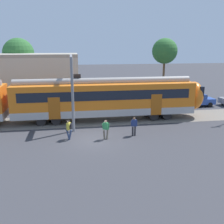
# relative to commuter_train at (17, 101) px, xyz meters

# --- Properties ---
(ground_plane) EXTENTS (160.00, 160.00, 0.00)m
(ground_plane) POSITION_rel_commuter_train_xyz_m (6.82, -5.63, -2.25)
(ground_plane) COLOR #38383D
(commuter_train) EXTENTS (38.05, 3.07, 4.73)m
(commuter_train) POSITION_rel_commuter_train_xyz_m (0.00, 0.00, 0.00)
(commuter_train) COLOR #B2ADA8
(commuter_train) RESTS_ON ground
(pedestrian_yellow) EXTENTS (0.58, 0.65, 1.67)m
(pedestrian_yellow) POSITION_rel_commuter_train_xyz_m (4.89, -5.25, -1.26)
(pedestrian_yellow) COLOR navy
(pedestrian_yellow) RESTS_ON ground
(pedestrian_green) EXTENTS (0.66, 0.57, 1.67)m
(pedestrian_green) POSITION_rel_commuter_train_xyz_m (7.85, -5.67, -1.26)
(pedestrian_green) COLOR #6B6051
(pedestrian_green) RESTS_ON ground
(pedestrian_navy) EXTENTS (0.63, 0.59, 1.67)m
(pedestrian_navy) POSITION_rel_commuter_train_xyz_m (10.32, -5.20, -1.26)
(pedestrian_navy) COLOR #28282D
(pedestrian_navy) RESTS_ON ground
(parked_car_blue) EXTENTS (4.06, 1.87, 1.54)m
(parked_car_blue) POSITION_rel_commuter_train_xyz_m (20.77, 4.16, -1.47)
(parked_car_blue) COLOR #284799
(parked_car_blue) RESTS_ON ground
(catenary_gantry) EXTENTS (0.24, 6.64, 6.53)m
(catenary_gantry) POSITION_rel_commuter_train_xyz_m (5.29, 0.00, 2.06)
(catenary_gantry) COLOR gray
(catenary_gantry) RESTS_ON ground
(street_tree_right) EXTENTS (3.72, 3.72, 8.42)m
(street_tree_right) POSITION_rel_commuter_train_xyz_m (19.03, 12.06, 4.27)
(street_tree_right) COLOR brown
(street_tree_right) RESTS_ON ground
(street_tree_left) EXTENTS (4.16, 4.16, 8.37)m
(street_tree_left) POSITION_rel_commuter_train_xyz_m (-1.58, 11.68, 4.01)
(street_tree_left) COLOR brown
(street_tree_left) RESTS_ON ground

